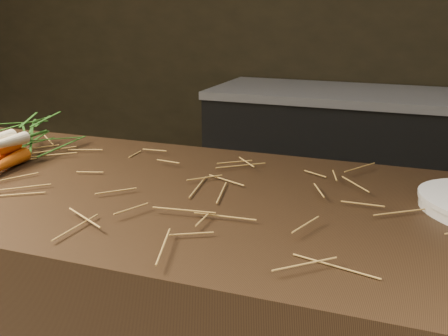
# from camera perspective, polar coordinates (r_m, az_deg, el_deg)

# --- Properties ---
(back_counter) EXTENTS (1.82, 0.62, 0.84)m
(back_counter) POSITION_cam_1_polar(r_m,az_deg,el_deg) (2.99, 16.23, -0.65)
(back_counter) COLOR black
(back_counter) RESTS_ON ground
(straw_bedding) EXTENTS (1.40, 0.60, 0.02)m
(straw_bedding) POSITION_cam_1_polar(r_m,az_deg,el_deg) (1.16, -6.20, -1.76)
(straw_bedding) COLOR olive
(straw_bedding) RESTS_ON main_counter
(root_veg_bunch) EXTENTS (0.19, 0.51, 0.09)m
(root_veg_bunch) POSITION_cam_1_polar(r_m,az_deg,el_deg) (1.45, -20.61, 2.50)
(root_veg_bunch) COLOR orange
(root_veg_bunch) RESTS_ON main_counter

